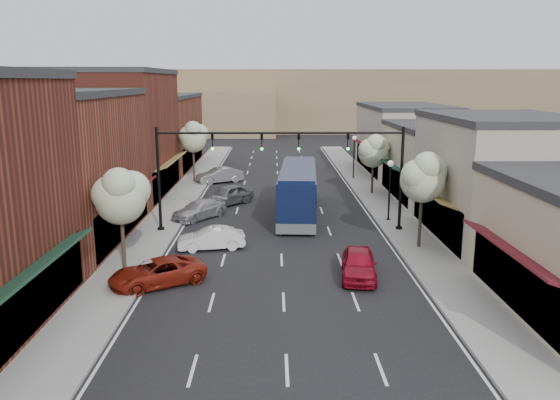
{
  "coord_description": "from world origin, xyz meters",
  "views": [
    {
      "loc": [
        -0.46,
        -27.38,
        9.91
      ],
      "look_at": [
        -0.02,
        7.8,
        2.2
      ],
      "focal_mm": 35.0,
      "sensor_mm": 36.0,
      "label": 1
    }
  ],
  "objects_px": {
    "lamp_post_far": "(354,150)",
    "parked_car_e": "(220,175)",
    "red_hatchback": "(359,264)",
    "parked_car_a": "(157,272)",
    "tree_left_near": "(121,195)",
    "lamp_post_near": "(390,180)",
    "tree_right_near": "(424,176)",
    "parked_car_b": "(211,239)",
    "signal_mast_left": "(194,163)",
    "parked_car_d": "(227,195)",
    "parked_car_c": "(199,210)",
    "signal_mast_right": "(366,163)",
    "tree_left_far": "(193,136)",
    "coach_bus": "(298,190)",
    "tree_right_far": "(374,150)"
  },
  "relations": [
    {
      "from": "signal_mast_right",
      "to": "red_hatchback",
      "type": "relative_size",
      "value": 1.89
    },
    {
      "from": "signal_mast_left",
      "to": "parked_car_e",
      "type": "bearing_deg",
      "value": 90.5
    },
    {
      "from": "tree_left_near",
      "to": "red_hatchback",
      "type": "relative_size",
      "value": 1.31
    },
    {
      "from": "tree_left_near",
      "to": "parked_car_c",
      "type": "distance_m",
      "value": 12.36
    },
    {
      "from": "tree_left_far",
      "to": "parked_car_a",
      "type": "distance_m",
      "value": 28.1
    },
    {
      "from": "tree_left_near",
      "to": "parked_car_d",
      "type": "xyz_separation_m",
      "value": [
        4.05,
        16.1,
        -3.41
      ]
    },
    {
      "from": "tree_left_far",
      "to": "parked_car_e",
      "type": "bearing_deg",
      "value": -1.15
    },
    {
      "from": "parked_car_d",
      "to": "lamp_post_near",
      "type": "bearing_deg",
      "value": 16.07
    },
    {
      "from": "parked_car_a",
      "to": "tree_right_far",
      "type": "bearing_deg",
      "value": 115.46
    },
    {
      "from": "lamp_post_near",
      "to": "red_hatchback",
      "type": "bearing_deg",
      "value": -108.91
    },
    {
      "from": "lamp_post_near",
      "to": "parked_car_a",
      "type": "xyz_separation_m",
      "value": [
        -14.0,
        -12.3,
        -2.35
      ]
    },
    {
      "from": "tree_right_near",
      "to": "parked_car_b",
      "type": "height_order",
      "value": "tree_right_near"
    },
    {
      "from": "lamp_post_far",
      "to": "red_hatchback",
      "type": "distance_m",
      "value": 29.21
    },
    {
      "from": "tree_right_far",
      "to": "coach_bus",
      "type": "bearing_deg",
      "value": -132.98
    },
    {
      "from": "signal_mast_right",
      "to": "parked_car_c",
      "type": "height_order",
      "value": "signal_mast_right"
    },
    {
      "from": "tree_right_near",
      "to": "parked_car_b",
      "type": "relative_size",
      "value": 1.49
    },
    {
      "from": "tree_left_near",
      "to": "coach_bus",
      "type": "bearing_deg",
      "value": 52.43
    },
    {
      "from": "signal_mast_left",
      "to": "red_hatchback",
      "type": "bearing_deg",
      "value": -42.91
    },
    {
      "from": "signal_mast_left",
      "to": "parked_car_d",
      "type": "height_order",
      "value": "signal_mast_left"
    },
    {
      "from": "signal_mast_right",
      "to": "tree_right_near",
      "type": "distance_m",
      "value": 4.89
    },
    {
      "from": "red_hatchback",
      "to": "lamp_post_near",
      "type": "bearing_deg",
      "value": 78.23
    },
    {
      "from": "tree_right_near",
      "to": "parked_car_a",
      "type": "bearing_deg",
      "value": -158.44
    },
    {
      "from": "signal_mast_left",
      "to": "red_hatchback",
      "type": "xyz_separation_m",
      "value": [
        9.53,
        -8.86,
        -3.88
      ]
    },
    {
      "from": "parked_car_a",
      "to": "parked_car_b",
      "type": "bearing_deg",
      "value": 130.48
    },
    {
      "from": "lamp_post_near",
      "to": "signal_mast_right",
      "type": "bearing_deg",
      "value": -131.05
    },
    {
      "from": "coach_bus",
      "to": "red_hatchback",
      "type": "height_order",
      "value": "coach_bus"
    },
    {
      "from": "tree_right_far",
      "to": "red_hatchback",
      "type": "relative_size",
      "value": 1.25
    },
    {
      "from": "lamp_post_far",
      "to": "parked_car_e",
      "type": "distance_m",
      "value": 13.92
    },
    {
      "from": "signal_mast_right",
      "to": "parked_car_a",
      "type": "xyz_separation_m",
      "value": [
        -11.82,
        -9.8,
        -3.96
      ]
    },
    {
      "from": "red_hatchback",
      "to": "parked_car_a",
      "type": "xyz_separation_m",
      "value": [
        -10.11,
        -0.94,
        -0.08
      ]
    },
    {
      "from": "lamp_post_near",
      "to": "parked_car_b",
      "type": "distance_m",
      "value": 13.81
    },
    {
      "from": "signal_mast_left",
      "to": "parked_car_d",
      "type": "bearing_deg",
      "value": 79.98
    },
    {
      "from": "lamp_post_near",
      "to": "parked_car_c",
      "type": "height_order",
      "value": "lamp_post_near"
    },
    {
      "from": "tree_left_near",
      "to": "lamp_post_near",
      "type": "relative_size",
      "value": 1.28
    },
    {
      "from": "signal_mast_right",
      "to": "tree_right_far",
      "type": "bearing_deg",
      "value": 77.15
    },
    {
      "from": "parked_car_c",
      "to": "coach_bus",
      "type": "bearing_deg",
      "value": 44.67
    },
    {
      "from": "parked_car_c",
      "to": "parked_car_d",
      "type": "xyz_separation_m",
      "value": [
        1.7,
        4.5,
        0.15
      ]
    },
    {
      "from": "signal_mast_left",
      "to": "tree_right_far",
      "type": "distance_m",
      "value": 18.39
    },
    {
      "from": "tree_right_near",
      "to": "lamp_post_far",
      "type": "height_order",
      "value": "tree_right_near"
    },
    {
      "from": "lamp_post_near",
      "to": "parked_car_c",
      "type": "distance_m",
      "value": 13.94
    },
    {
      "from": "tree_left_far",
      "to": "parked_car_d",
      "type": "distance_m",
      "value": 11.35
    },
    {
      "from": "tree_left_near",
      "to": "lamp_post_far",
      "type": "bearing_deg",
      "value": 60.22
    },
    {
      "from": "parked_car_b",
      "to": "tree_left_far",
      "type": "bearing_deg",
      "value": -179.6
    },
    {
      "from": "coach_bus",
      "to": "tree_left_near",
      "type": "bearing_deg",
      "value": -123.84
    },
    {
      "from": "coach_bus",
      "to": "tree_right_near",
      "type": "bearing_deg",
      "value": -47.02
    },
    {
      "from": "parked_car_c",
      "to": "parked_car_e",
      "type": "relative_size",
      "value": 0.99
    },
    {
      "from": "tree_left_near",
      "to": "tree_left_far",
      "type": "relative_size",
      "value": 0.93
    },
    {
      "from": "parked_car_a",
      "to": "parked_car_d",
      "type": "bearing_deg",
      "value": 142.84
    },
    {
      "from": "parked_car_c",
      "to": "parked_car_b",
      "type": "bearing_deg",
      "value": -39.75
    },
    {
      "from": "parked_car_a",
      "to": "parked_car_e",
      "type": "height_order",
      "value": "parked_car_e"
    }
  ]
}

